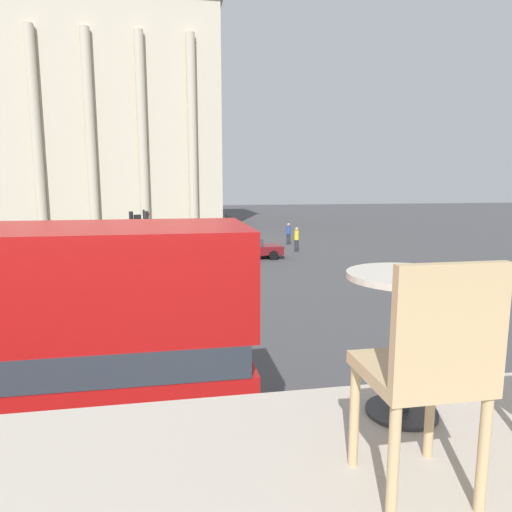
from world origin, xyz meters
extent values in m
cylinder|color=black|center=(-0.10, 5.76, 0.49)|extent=(0.99, 0.22, 0.99)
cylinder|color=#2D2D30|center=(1.35, -0.35, 3.74)|extent=(0.36, 0.36, 0.02)
cylinder|color=#2D2D30|center=(1.35, -0.35, 4.09)|extent=(0.07, 0.07, 0.68)
cylinder|color=beige|center=(1.35, -0.35, 4.44)|extent=(0.60, 0.60, 0.03)
cylinder|color=tan|center=(0.94, -0.71, 3.95)|extent=(0.04, 0.04, 0.44)
cylinder|color=tan|center=(1.28, -0.71, 3.95)|extent=(0.04, 0.04, 0.44)
cylinder|color=tan|center=(0.94, -1.05, 3.95)|extent=(0.04, 0.04, 0.44)
cylinder|color=tan|center=(1.28, -1.05, 3.95)|extent=(0.04, 0.04, 0.44)
cube|color=tan|center=(1.11, -0.88, 4.19)|extent=(0.40, 0.40, 0.05)
cube|color=tan|center=(1.11, -1.06, 4.43)|extent=(0.40, 0.04, 0.42)
cube|color=beige|center=(-9.78, 52.01, 11.20)|extent=(29.95, 14.85, 22.40)
cube|color=#B7AD93|center=(-9.78, 52.01, 22.65)|extent=(30.55, 15.45, 0.50)
cylinder|color=beige|center=(-12.17, 44.14, 9.52)|extent=(0.90, 0.90, 19.04)
cylinder|color=beige|center=(-7.38, 44.14, 9.52)|extent=(0.90, 0.90, 19.04)
cylinder|color=beige|center=(-2.59, 44.14, 9.52)|extent=(0.90, 0.90, 19.04)
cylinder|color=beige|center=(2.20, 44.14, 9.52)|extent=(0.90, 0.90, 19.04)
cylinder|color=black|center=(-1.01, 11.48, 2.03)|extent=(0.12, 0.12, 4.07)
cube|color=black|center=(-0.83, 11.48, 3.62)|extent=(0.20, 0.24, 0.70)
sphere|color=green|center=(-0.72, 11.48, 3.77)|extent=(0.14, 0.14, 0.14)
cylinder|color=black|center=(2.78, 20.46, 1.69)|extent=(0.12, 0.12, 3.39)
cube|color=black|center=(2.96, 20.46, 2.94)|extent=(0.20, 0.24, 0.70)
sphere|color=green|center=(3.07, 20.46, 3.09)|extent=(0.14, 0.14, 0.14)
cylinder|color=black|center=(-1.57, 26.04, 1.65)|extent=(0.12, 0.12, 3.30)
cube|color=black|center=(-1.39, 26.04, 2.85)|extent=(0.20, 0.24, 0.70)
sphere|color=red|center=(-1.28, 26.04, 3.00)|extent=(0.14, 0.14, 0.14)
cylinder|color=black|center=(6.45, 27.64, 0.30)|extent=(0.60, 0.18, 0.60)
cylinder|color=black|center=(6.45, 25.89, 0.30)|extent=(0.60, 0.18, 0.60)
cylinder|color=black|center=(3.65, 27.64, 0.30)|extent=(0.60, 0.18, 0.60)
cylinder|color=black|center=(3.65, 25.89, 0.30)|extent=(0.60, 0.18, 0.60)
cube|color=maroon|center=(5.05, 26.76, 0.57)|extent=(4.20, 1.75, 0.55)
cube|color=#2D3842|center=(4.85, 26.76, 1.10)|extent=(1.89, 1.61, 0.50)
cylinder|color=#282B33|center=(-3.12, 24.03, 0.39)|extent=(0.14, 0.14, 0.78)
cylinder|color=#282B33|center=(-2.94, 24.03, 0.39)|extent=(0.14, 0.14, 0.78)
cylinder|color=black|center=(-3.03, 24.03, 1.09)|extent=(0.32, 0.32, 0.62)
sphere|color=tan|center=(-3.03, 24.03, 1.51)|extent=(0.21, 0.21, 0.21)
cylinder|color=#282B33|center=(-5.99, 19.70, 0.42)|extent=(0.14, 0.14, 0.84)
cylinder|color=#282B33|center=(-5.81, 19.70, 0.42)|extent=(0.14, 0.14, 0.84)
cylinder|color=silver|center=(-5.90, 19.70, 1.18)|extent=(0.32, 0.32, 0.67)
sphere|color=tan|center=(-5.90, 19.70, 1.62)|extent=(0.23, 0.23, 0.23)
cylinder|color=#282B33|center=(9.14, 32.97, 0.42)|extent=(0.14, 0.14, 0.83)
cylinder|color=#282B33|center=(9.32, 32.97, 0.42)|extent=(0.14, 0.14, 0.83)
cylinder|color=#284799|center=(9.23, 32.97, 1.16)|extent=(0.32, 0.32, 0.66)
sphere|color=tan|center=(9.23, 32.97, 1.60)|extent=(0.23, 0.23, 0.23)
cylinder|color=#282B33|center=(8.74, 29.04, 0.43)|extent=(0.14, 0.14, 0.85)
cylinder|color=#282B33|center=(8.92, 29.04, 0.43)|extent=(0.14, 0.14, 0.85)
cylinder|color=yellow|center=(8.83, 29.04, 1.19)|extent=(0.32, 0.32, 0.68)
sphere|color=tan|center=(8.83, 29.04, 1.65)|extent=(0.23, 0.23, 0.23)
camera|label=1|loc=(0.23, -2.35, 4.89)|focal=32.00mm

